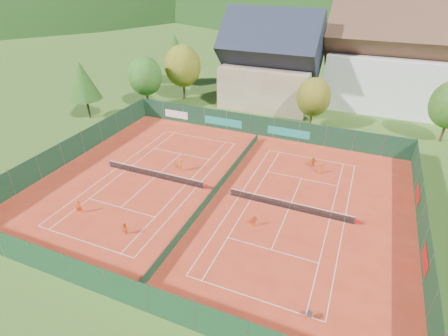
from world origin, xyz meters
TOP-DOWN VIEW (x-y plane):
  - ground at (0.00, 0.00)m, footprint 600.00×600.00m
  - clay_pad at (0.00, 0.00)m, footprint 40.00×32.00m
  - court_markings_left at (-8.00, 0.00)m, footprint 11.03×23.83m
  - court_markings_right at (8.00, 0.00)m, footprint 11.03×23.83m
  - tennis_net_left at (-7.85, 0.00)m, footprint 13.30×0.10m
  - tennis_net_right at (8.15, 0.00)m, footprint 13.30×0.10m
  - court_divider at (0.00, 0.00)m, footprint 0.03×28.80m
  - fence_north at (-0.46, 15.99)m, footprint 40.00×0.10m
  - fence_south at (0.00, -16.00)m, footprint 40.00×0.04m
  - fence_west at (-20.00, 0.00)m, footprint 0.04×32.00m
  - fence_east at (20.00, 0.05)m, footprint 0.09×32.00m
  - chalet at (-3.00, 30.00)m, footprint 16.20×12.00m
  - hotel_block_a at (16.00, 36.00)m, footprint 21.60×11.00m
  - tree_west_front at (-22.00, 20.00)m, footprint 5.72×5.72m
  - tree_west_mid at (-18.00, 26.00)m, footprint 6.44×6.44m
  - tree_west_back at (-24.00, 34.00)m, footprint 5.60×5.60m
  - tree_center at (6.00, 22.00)m, footprint 5.01×5.01m
  - tree_west_side at (-28.00, 12.00)m, footprint 5.04×5.04m
  - mountain_backdrop at (28.54, 233.48)m, footprint 820.00×530.00m
  - ball_hopper at (12.35, -12.07)m, footprint 0.34×0.34m
  - loose_ball_0 at (-10.97, -7.98)m, footprint 0.07×0.07m
  - loose_ball_1 at (2.97, -9.04)m, footprint 0.07×0.07m
  - loose_ball_2 at (2.67, 5.77)m, footprint 0.07×0.07m
  - loose_ball_3 at (-5.60, 8.47)m, footprint 0.07×0.07m
  - loose_ball_4 at (8.15, -2.82)m, footprint 0.07×0.07m
  - player_left_near at (-11.25, -8.67)m, footprint 0.65×0.61m
  - player_left_mid at (-5.02, -9.64)m, footprint 0.80×0.77m
  - player_left_far at (-5.91, 2.66)m, footprint 1.18×1.04m
  - player_right_near at (5.55, -3.90)m, footprint 0.79×0.66m
  - player_right_far_a at (9.73, 8.47)m, footprint 0.64×0.46m
  - player_right_far_b at (8.64, 9.67)m, footprint 1.24×1.00m

SIDE VIEW (x-z plane):
  - mountain_backdrop at x=28.54m, z-range -160.64..81.36m
  - ground at x=0.00m, z-range -0.02..-0.02m
  - clay_pad at x=0.00m, z-range 0.00..0.01m
  - court_markings_left at x=-8.00m, z-range 0.01..0.01m
  - court_markings_right at x=8.00m, z-range 0.01..0.01m
  - loose_ball_0 at x=-10.97m, z-range 0.00..0.07m
  - loose_ball_1 at x=2.97m, z-range 0.00..0.07m
  - loose_ball_2 at x=2.67m, z-range 0.00..0.07m
  - loose_ball_3 at x=-5.60m, z-range 0.00..0.07m
  - loose_ball_4 at x=8.15m, z-range 0.00..0.07m
  - court_divider at x=0.00m, z-range 0.00..1.00m
  - tennis_net_left at x=-7.85m, z-range 0.00..1.02m
  - tennis_net_right at x=8.15m, z-range 0.00..1.02m
  - ball_hopper at x=12.35m, z-range 0.16..0.96m
  - player_right_far_a at x=9.73m, z-range 0.00..1.22m
  - player_right_near at x=5.55m, z-range 0.00..1.27m
  - player_left_mid at x=-5.02m, z-range 0.00..1.29m
  - player_right_far_b at x=8.64m, z-range 0.00..1.33m
  - player_left_near at x=-11.25m, z-range 0.00..1.49m
  - player_left_far at x=-5.91m, z-range 0.00..1.58m
  - fence_north at x=-0.46m, z-range -0.03..2.97m
  - fence_east at x=20.00m, z-range -0.02..2.98m
  - fence_south at x=0.00m, z-range 0.00..3.00m
  - fence_west at x=-20.00m, z-range 0.00..3.00m
  - tree_center at x=6.00m, z-range 0.92..8.52m
  - tree_west_front at x=-22.00m, z-range 1.05..9.74m
  - tree_west_side at x=-28.00m, z-range 1.56..10.56m
  - tree_west_mid at x=-18.00m, z-range 1.18..10.96m
  - chalet at x=-3.00m, z-range -1.38..14.62m
  - tree_west_back at x=-24.00m, z-range 1.74..11.74m
  - hotel_block_a at x=16.00m, z-range -1.24..16.01m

